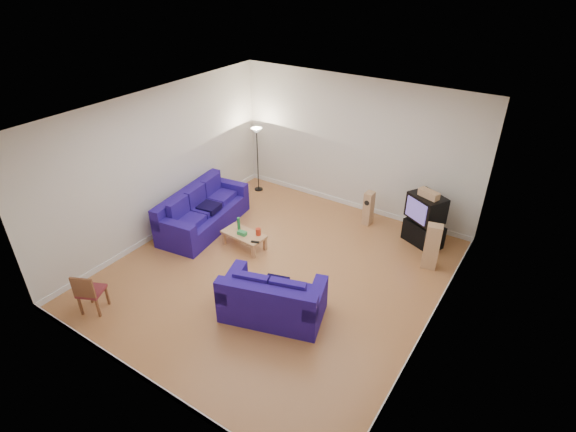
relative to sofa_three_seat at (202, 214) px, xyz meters
The scene contains 16 objects.
room 2.74m from the sofa_three_seat, 11.33° to the right, with size 6.01×6.51×3.21m.
sofa_three_seat is the anchor object (origin of this frame).
sofa_loveseat 3.42m from the sofa_three_seat, 26.98° to the right, with size 1.93×1.42×0.86m.
coffee_table 1.33m from the sofa_three_seat, ahead, with size 0.97×0.54×0.34m.
bottle 1.14m from the sofa_three_seat, ahead, with size 0.07×0.07×0.28m, color #197233.
tissue_box 1.34m from the sofa_three_seat, ahead, with size 0.19×0.11×0.08m, color green.
red_canister 1.62m from the sofa_three_seat, ahead, with size 0.11×0.11×0.15m, color red.
remote 1.75m from the sofa_three_seat, ahead, with size 0.17×0.05×0.02m, color black.
tv_stand 4.95m from the sofa_three_seat, 25.30° to the left, with size 0.82×0.46×0.50m, color black.
av_receiver 4.96m from the sofa_three_seat, 25.71° to the left, with size 0.38×0.31×0.09m, color black.
television 4.94m from the sofa_three_seat, 25.58° to the left, with size 0.89×0.82×0.56m.
centre_speaker 4.99m from the sofa_three_seat, 24.83° to the left, with size 0.43×0.17×0.15m, color tan.
speaker_left 3.83m from the sofa_three_seat, 35.35° to the left, with size 0.20×0.26×0.81m.
speaker_right 5.05m from the sofa_three_seat, 15.51° to the left, with size 0.34×0.29×0.97m.
floor_lamp 2.47m from the sofa_three_seat, 90.90° to the left, with size 0.29×0.29×1.72m.
dining_chair 3.21m from the sofa_three_seat, 83.66° to the right, with size 0.53×0.53×0.83m.
Camera 1 is at (4.09, -5.83, 5.49)m, focal length 28.00 mm.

